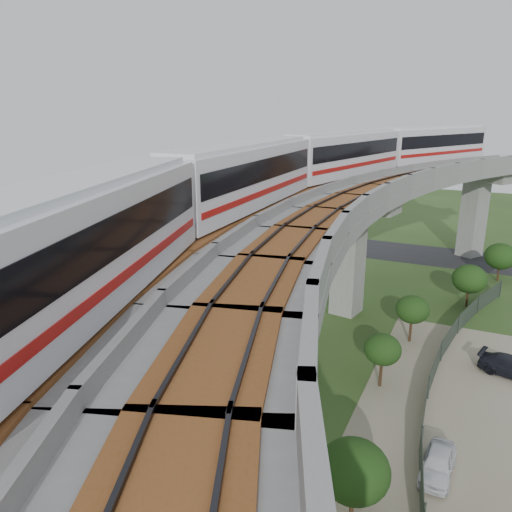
# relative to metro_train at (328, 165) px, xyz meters

# --- Properties ---
(ground) EXTENTS (160.00, 160.00, 0.00)m
(ground) POSITION_rel_metro_train_xyz_m (-0.55, -4.95, -12.31)
(ground) COLOR #2D451B
(ground) RESTS_ON ground
(asphalt_road) EXTENTS (60.00, 8.00, 0.03)m
(asphalt_road) POSITION_rel_metro_train_xyz_m (-0.55, 25.05, -12.29)
(asphalt_road) COLOR #232326
(asphalt_road) RESTS_ON ground
(viaduct) EXTENTS (19.58, 73.98, 11.40)m
(viaduct) POSITION_rel_metro_train_xyz_m (3.29, -4.95, -3.26)
(viaduct) COLOR #99968E
(viaduct) RESTS_ON ground
(metro_train) EXTENTS (12.99, 61.11, 3.64)m
(metro_train) POSITION_rel_metro_train_xyz_m (0.00, 0.00, 0.00)
(metro_train) COLOR silver
(metro_train) RESTS_ON ground
(fence) EXTENTS (3.87, 38.73, 1.50)m
(fence) POSITION_rel_metro_train_xyz_m (9.20, -4.95, -11.56)
(fence) COLOR #2D382D
(fence) RESTS_ON ground
(tree_0) EXTENTS (2.90, 2.90, 3.67)m
(tree_0) POSITION_rel_metro_train_xyz_m (11.49, 18.90, -9.87)
(tree_0) COLOR #382314
(tree_0) RESTS_ON ground
(tree_1) EXTENTS (2.75, 2.75, 3.60)m
(tree_1) POSITION_rel_metro_train_xyz_m (9.14, 10.76, -9.88)
(tree_1) COLOR #382314
(tree_1) RESTS_ON ground
(tree_2) EXTENTS (2.29, 2.29, 3.43)m
(tree_2) POSITION_rel_metro_train_xyz_m (5.88, 2.10, -9.86)
(tree_2) COLOR #382314
(tree_2) RESTS_ON ground
(tree_3) EXTENTS (2.15, 2.15, 3.34)m
(tree_3) POSITION_rel_metro_train_xyz_m (5.19, -4.72, -9.90)
(tree_3) COLOR #382314
(tree_3) RESTS_ON ground
(tree_4) EXTENTS (2.90, 2.90, 3.27)m
(tree_4) POSITION_rel_metro_train_xyz_m (6.11, -14.87, -10.28)
(tree_4) COLOR #382314
(tree_4) RESTS_ON ground
(car_white) EXTENTS (1.53, 3.38, 1.13)m
(car_white) POSITION_rel_metro_train_xyz_m (9.05, -11.10, -11.70)
(car_white) COLOR white
(car_white) RESTS_ON dirt_lot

